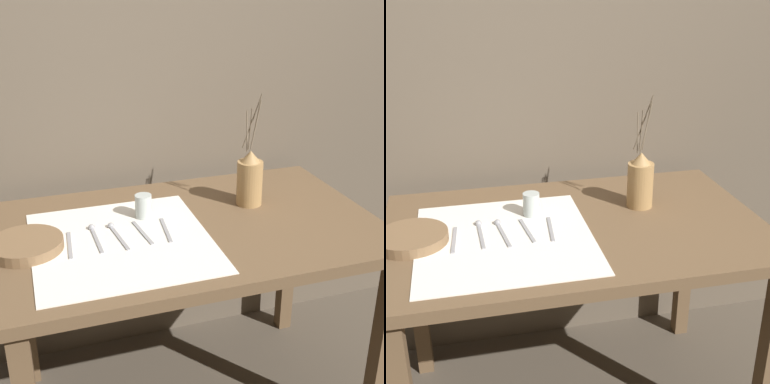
{
  "view_description": "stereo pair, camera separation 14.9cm",
  "coord_description": "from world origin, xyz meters",
  "views": [
    {
      "loc": [
        -0.51,
        -1.57,
        1.61
      ],
      "look_at": [
        0.01,
        0.0,
        0.92
      ],
      "focal_mm": 50.0,
      "sensor_mm": 36.0,
      "label": 1
    },
    {
      "loc": [
        -0.37,
        -1.61,
        1.61
      ],
      "look_at": [
        0.01,
        0.0,
        0.92
      ],
      "focal_mm": 50.0,
      "sensor_mm": 36.0,
      "label": 2
    }
  ],
  "objects": [
    {
      "name": "spoon_inner",
      "position": [
        -0.32,
        0.03,
        0.81
      ],
      "size": [
        0.02,
        0.19,
        0.02
      ],
      "color": "#939399",
      "rests_on": "wooden_table"
    },
    {
      "name": "glass_tumbler_near",
      "position": [
        -0.14,
        0.1,
        0.84
      ],
      "size": [
        0.06,
        0.06,
        0.08
      ],
      "color": "#B7C1BC",
      "rests_on": "wooden_table"
    },
    {
      "name": "spoon_outer",
      "position": [
        -0.26,
        0.02,
        0.81
      ],
      "size": [
        0.04,
        0.19,
        0.02
      ],
      "color": "#939399",
      "rests_on": "wooden_table"
    },
    {
      "name": "linen_cloth",
      "position": [
        -0.25,
        -0.05,
        0.8
      ],
      "size": [
        0.57,
        0.6,
        0.0
      ],
      "color": "white",
      "rests_on": "wooden_table"
    },
    {
      "name": "stone_wall_back",
      "position": [
        0.0,
        0.52,
        1.2
      ],
      "size": [
        7.0,
        0.06,
        2.4
      ],
      "color": "brown",
      "rests_on": "ground_plane"
    },
    {
      "name": "fork_inner",
      "position": [
        -0.41,
        -0.03,
        0.8
      ],
      "size": [
        0.02,
        0.18,
        0.0
      ],
      "color": "#939399",
      "rests_on": "wooden_table"
    },
    {
      "name": "pitcher_with_flowers",
      "position": [
        0.26,
        0.1,
        0.9
      ],
      "size": [
        0.09,
        0.09,
        0.41
      ],
      "color": "#A87F4C",
      "rests_on": "wooden_table"
    },
    {
      "name": "wooden_table",
      "position": [
        0.0,
        0.0,
        0.7
      ],
      "size": [
        1.3,
        0.82,
        0.8
      ],
      "color": "brown",
      "rests_on": "ground_plane"
    },
    {
      "name": "knife_center",
      "position": [
        -0.17,
        -0.02,
        0.8
      ],
      "size": [
        0.04,
        0.18,
        0.0
      ],
      "color": "#939399",
      "rests_on": "wooden_table"
    },
    {
      "name": "fork_outer",
      "position": [
        -0.09,
        -0.02,
        0.8
      ],
      "size": [
        0.03,
        0.18,
        0.0
      ],
      "color": "#939399",
      "rests_on": "wooden_table"
    },
    {
      "name": "wooden_bowl",
      "position": [
        -0.54,
        -0.01,
        0.82
      ],
      "size": [
        0.23,
        0.23,
        0.04
      ],
      "color": "brown",
      "rests_on": "wooden_table"
    }
  ]
}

